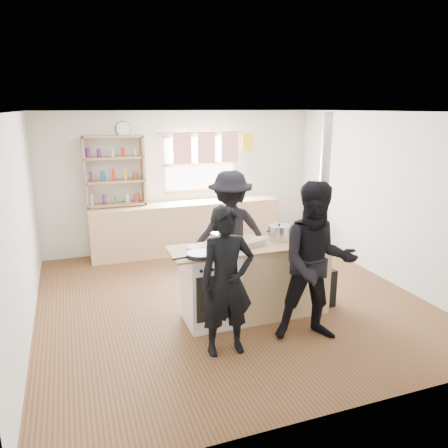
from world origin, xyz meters
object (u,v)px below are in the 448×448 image
at_px(flue_heater, 320,258).
at_px(person_far, 230,232).
at_px(person_near_left, 227,282).
at_px(thermos, 233,192).
at_px(stockpot_counter, 279,232).
at_px(bread_board, 310,235).
at_px(stockpot_stove, 220,238).
at_px(skillet_greens, 200,255).
at_px(roast_tray, 247,242).
at_px(person_near_right, 317,263).
at_px(cooking_island, 255,280).

bearing_deg(flue_heater, person_far, 136.56).
height_order(person_near_left, person_far, person_far).
height_order(thermos, flue_heater, flue_heater).
distance_m(flue_heater, person_near_left, 1.71).
bearing_deg(stockpot_counter, person_near_left, -141.23).
distance_m(thermos, person_far, 2.05).
relative_size(thermos, bread_board, 0.90).
relative_size(stockpot_stove, stockpot_counter, 0.73).
xyz_separation_m(skillet_greens, stockpot_counter, (1.13, 0.31, 0.07)).
bearing_deg(person_far, roast_tray, 86.89).
relative_size(roast_tray, person_near_left, 0.28).
distance_m(stockpot_stove, person_near_left, 0.91).
distance_m(person_near_left, person_near_right, 1.04).
height_order(thermos, person_near_right, person_near_right).
bearing_deg(stockpot_counter, person_near_right, -87.67).
height_order(flue_heater, person_near_left, flue_heater).
bearing_deg(stockpot_counter, cooking_island, -164.16).
bearing_deg(stockpot_stove, roast_tray, -25.44).
distance_m(thermos, roast_tray, 2.89).
xyz_separation_m(person_near_left, person_near_right, (1.03, -0.06, 0.10)).
bearing_deg(person_near_right, cooking_island, 135.04).
bearing_deg(stockpot_stove, bread_board, -7.70).
height_order(roast_tray, person_near_left, person_near_left).
height_order(thermos, stockpot_counter, thermos).
height_order(cooking_island, skillet_greens, skillet_greens).
xyz_separation_m(skillet_greens, person_near_right, (1.17, -0.55, -0.06)).
bearing_deg(cooking_island, roast_tray, 171.65).
xyz_separation_m(skillet_greens, person_near_left, (0.14, -0.49, -0.16)).
relative_size(stockpot_stove, bread_board, 0.70).
xyz_separation_m(roast_tray, stockpot_stove, (-0.30, 0.14, 0.03)).
relative_size(bread_board, person_near_right, 0.16).
bearing_deg(thermos, person_far, -111.74).
bearing_deg(person_far, person_near_left, 72.22).
relative_size(cooking_island, stockpot_counter, 7.04).
relative_size(skillet_greens, flue_heater, 0.13).
height_order(thermos, stockpot_stove, thermos).
xyz_separation_m(thermos, person_far, (-0.76, -1.89, -0.17)).
xyz_separation_m(person_near_left, person_far, (0.63, 1.57, 0.06)).
xyz_separation_m(roast_tray, person_near_left, (-0.52, -0.71, -0.17)).
height_order(stockpot_counter, person_near_right, person_near_right).
relative_size(stockpot_counter, bread_board, 0.95).
relative_size(stockpot_counter, person_far, 0.16).
bearing_deg(bread_board, flue_heater, -0.78).
bearing_deg(cooking_island, bread_board, 0.14).
relative_size(skillet_greens, person_near_left, 0.21).
bearing_deg(person_far, person_near_right, 107.80).
bearing_deg(person_far, stockpot_stove, 64.30).
bearing_deg(cooking_island, person_near_left, -132.33).
bearing_deg(bread_board, skillet_greens, -172.24).
height_order(cooking_island, person_near_right, person_near_right).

